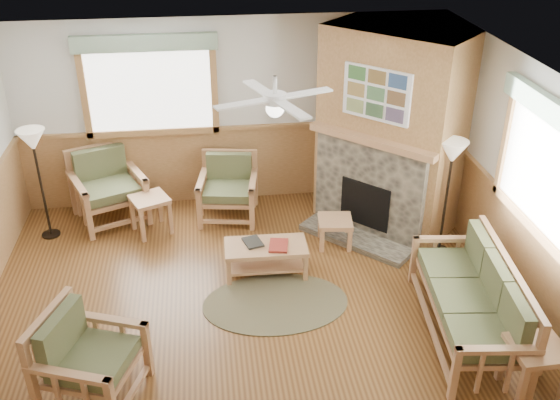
{
  "coord_description": "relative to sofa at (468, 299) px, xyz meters",
  "views": [
    {
      "loc": [
        -0.38,
        -5.36,
        4.47
      ],
      "look_at": [
        0.4,
        0.7,
        1.15
      ],
      "focal_mm": 40.0,
      "sensor_mm": 36.0,
      "label": 1
    }
  ],
  "objects": [
    {
      "name": "floor",
      "position": [
        -2.24,
        0.43,
        -0.45
      ],
      "size": [
        6.0,
        6.0,
        0.01
      ],
      "primitive_type": "cube",
      "color": "brown",
      "rests_on": "ground"
    },
    {
      "name": "ceiling",
      "position": [
        -2.24,
        0.43,
        2.25
      ],
      "size": [
        6.0,
        6.0,
        0.01
      ],
      "primitive_type": "cube",
      "color": "white",
      "rests_on": "floor"
    },
    {
      "name": "wall_back",
      "position": [
        -2.24,
        3.43,
        0.9
      ],
      "size": [
        6.0,
        0.02,
        2.7
      ],
      "primitive_type": "cube",
      "color": "silver",
      "rests_on": "floor"
    },
    {
      "name": "wall_right",
      "position": [
        0.76,
        0.43,
        0.9
      ],
      "size": [
        0.02,
        6.0,
        2.7
      ],
      "primitive_type": "cube",
      "color": "silver",
      "rests_on": "floor"
    },
    {
      "name": "wainscot",
      "position": [
        -2.24,
        0.43,
        0.1
      ],
      "size": [
        6.0,
        6.0,
        1.1
      ],
      "primitive_type": null,
      "color": "#9C6F40",
      "rests_on": "floor"
    },
    {
      "name": "fireplace",
      "position": [
        -0.19,
        2.48,
        0.9
      ],
      "size": [
        3.11,
        3.11,
        2.7
      ],
      "primitive_type": null,
      "rotation": [
        0.0,
        0.0,
        -0.79
      ],
      "color": "#9C6F40",
      "rests_on": "floor"
    },
    {
      "name": "window_back",
      "position": [
        -3.34,
        3.39,
        2.08
      ],
      "size": [
        1.9,
        0.16,
        1.5
      ],
      "primitive_type": null,
      "color": "white",
      "rests_on": "wall_back"
    },
    {
      "name": "ceiling_fan",
      "position": [
        -1.94,
        0.73,
        2.21
      ],
      "size": [
        1.59,
        1.59,
        0.36
      ],
      "primitive_type": null,
      "rotation": [
        0.0,
        0.0,
        0.35
      ],
      "color": "white",
      "rests_on": "ceiling"
    },
    {
      "name": "sofa",
      "position": [
        0.0,
        0.0,
        0.0
      ],
      "size": [
        2.03,
        1.02,
        0.9
      ],
      "primitive_type": null,
      "rotation": [
        0.0,
        0.0,
        -1.69
      ],
      "color": "#AE7C51",
      "rests_on": "floor"
    },
    {
      "name": "armchair_back_left",
      "position": [
        -4.01,
        2.98,
        0.05
      ],
      "size": [
        1.16,
        1.16,
        0.99
      ],
      "primitive_type": null,
      "rotation": [
        0.0,
        0.0,
        0.41
      ],
      "color": "#AE7C51",
      "rests_on": "floor"
    },
    {
      "name": "armchair_back_right",
      "position": [
        -2.36,
        2.84,
        -0.01
      ],
      "size": [
        0.9,
        0.9,
        0.88
      ],
      "primitive_type": null,
      "rotation": [
        0.0,
        0.0,
        -0.16
      ],
      "color": "#AE7C51",
      "rests_on": "floor"
    },
    {
      "name": "armchair_left",
      "position": [
        -3.79,
        -0.42,
        0.01
      ],
      "size": [
        1.05,
        1.05,
        0.92
      ],
      "primitive_type": null,
      "rotation": [
        0.0,
        0.0,
        1.21
      ],
      "color": "#AE7C51",
      "rests_on": "floor"
    },
    {
      "name": "coffee_table",
      "position": [
        -1.98,
        1.38,
        -0.25
      ],
      "size": [
        1.01,
        0.52,
        0.4
      ],
      "primitive_type": null,
      "rotation": [
        0.0,
        0.0,
        -0.02
      ],
      "color": "#AE7C51",
      "rests_on": "floor"
    },
    {
      "name": "end_table_chairs",
      "position": [
        -3.42,
        2.56,
        -0.19
      ],
      "size": [
        0.61,
        0.6,
        0.53
      ],
      "primitive_type": null,
      "rotation": [
        0.0,
        0.0,
        0.42
      ],
      "color": "#AE7C51",
      "rests_on": "floor"
    },
    {
      "name": "end_table_sofa",
      "position": [
        0.3,
        -0.89,
        -0.17
      ],
      "size": [
        0.51,
        0.49,
        0.56
      ],
      "primitive_type": null,
      "rotation": [
        0.0,
        0.0,
        0.02
      ],
      "color": "#AE7C51",
      "rests_on": "floor"
    },
    {
      "name": "footstool",
      "position": [
        -1.01,
        1.92,
        -0.26
      ],
      "size": [
        0.48,
        0.48,
        0.38
      ],
      "primitive_type": null,
      "rotation": [
        0.0,
        0.0,
        -0.12
      ],
      "color": "#AE7C51",
      "rests_on": "floor"
    },
    {
      "name": "braided_rug",
      "position": [
        -1.94,
        0.75,
        -0.44
      ],
      "size": [
        2.09,
        2.09,
        0.01
      ],
      "primitive_type": "cylinder",
      "rotation": [
        0.0,
        0.0,
        0.29
      ],
      "color": "brown",
      "rests_on": "floor"
    },
    {
      "name": "floor_lamp_left",
      "position": [
        -4.79,
        2.63,
        0.33
      ],
      "size": [
        0.38,
        0.38,
        1.55
      ],
      "primitive_type": null,
      "rotation": [
        0.0,
        0.0,
        0.07
      ],
      "color": "black",
      "rests_on": "floor"
    },
    {
      "name": "floor_lamp_right",
      "position": [
        0.31,
        1.58,
        0.33
      ],
      "size": [
        0.4,
        0.4,
        1.56
      ],
      "primitive_type": null,
      "rotation": [
        0.0,
        0.0,
        -0.12
      ],
      "color": "black",
      "rests_on": "floor"
    },
    {
      "name": "book_red",
      "position": [
        -1.83,
        1.33,
        -0.02
      ],
      "size": [
        0.27,
        0.34,
        0.03
      ],
      "primitive_type": "cube",
      "rotation": [
        0.0,
        0.0,
        -0.19
      ],
      "color": "maroon",
      "rests_on": "coffee_table"
    },
    {
      "name": "book_dark",
      "position": [
        -2.13,
        1.45,
        -0.03
      ],
      "size": [
        0.26,
        0.31,
        0.03
      ],
      "primitive_type": "cube",
      "rotation": [
        0.0,
        0.0,
        0.27
      ],
      "color": "black",
      "rests_on": "coffee_table"
    }
  ]
}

